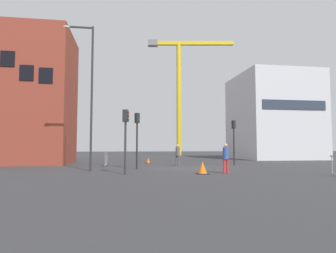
{
  "coord_description": "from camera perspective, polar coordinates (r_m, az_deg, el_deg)",
  "views": [
    {
      "loc": [
        -4.32,
        -20.86,
        1.54
      ],
      "look_at": [
        0.0,
        7.81,
        3.57
      ],
      "focal_mm": 31.37,
      "sensor_mm": 36.0,
      "label": 1
    }
  ],
  "objects": [
    {
      "name": "ground",
      "position": [
        21.36,
        3.15,
        -8.13
      ],
      "size": [
        160.0,
        160.0,
        0.0
      ],
      "primitive_type": "plane",
      "color": "#333335"
    },
    {
      "name": "brick_building",
      "position": [
        30.08,
        -25.23,
        5.06
      ],
      "size": [
        7.45,
        7.08,
        12.15
      ],
      "color": "brown",
      "rests_on": "ground"
    },
    {
      "name": "office_block",
      "position": [
        40.92,
        19.67,
        1.75
      ],
      "size": [
        9.32,
        10.06,
        10.93
      ],
      "color": "silver",
      "rests_on": "ground"
    },
    {
      "name": "construction_crane",
      "position": [
        56.54,
        2.44,
        9.29
      ],
      "size": [
        16.28,
        3.36,
        21.95
      ],
      "color": "yellow",
      "rests_on": "ground"
    },
    {
      "name": "streetlamp_tall",
      "position": [
        19.78,
        -15.13,
        7.47
      ],
      "size": [
        1.96,
        0.24,
        9.43
      ],
      "color": "#2D2D30",
      "rests_on": "ground"
    },
    {
      "name": "traffic_light_near",
      "position": [
        20.59,
        -6.02,
        -0.94
      ],
      "size": [
        0.38,
        0.36,
        3.91
      ],
      "color": "#232326",
      "rests_on": "ground"
    },
    {
      "name": "traffic_light_corner",
      "position": [
        25.55,
        12.65,
        -1.61
      ],
      "size": [
        0.3,
        0.39,
        3.8
      ],
      "color": "#232326",
      "rests_on": "ground"
    },
    {
      "name": "traffic_light_verge",
      "position": [
        16.77,
        -8.25,
        -0.76
      ],
      "size": [
        0.39,
        0.35,
        3.66
      ],
      "color": "#2D2D30",
      "rests_on": "ground"
    },
    {
      "name": "pedestrian_walking",
      "position": [
        24.04,
        1.89,
        -5.23
      ],
      "size": [
        0.34,
        0.34,
        1.75
      ],
      "color": "#4C4C51",
      "rests_on": "ground"
    },
    {
      "name": "pedestrian_waiting",
      "position": [
        17.58,
        11.15,
        -5.64
      ],
      "size": [
        0.34,
        0.34,
        1.74
      ],
      "color": "red",
      "rests_on": "ground"
    },
    {
      "name": "safety_barrier_rear",
      "position": [
        24.47,
        -11.94,
        -6.2
      ],
      "size": [
        0.12,
        1.88,
        1.08
      ],
      "color": "gray",
      "rests_on": "ground"
    },
    {
      "name": "traffic_cone_on_verge",
      "position": [
        17.1,
        6.72,
        -8.04
      ],
      "size": [
        0.69,
        0.69,
        0.7
      ],
      "color": "black",
      "rests_on": "ground"
    },
    {
      "name": "traffic_cone_orange",
      "position": [
        28.08,
        -3.87,
        -6.63
      ],
      "size": [
        0.53,
        0.53,
        0.54
      ],
      "color": "black",
      "rests_on": "ground"
    }
  ]
}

